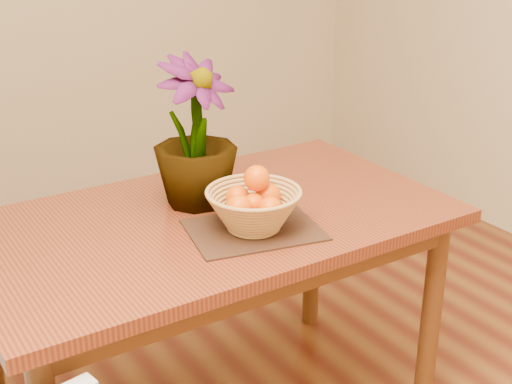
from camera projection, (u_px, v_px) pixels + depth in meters
table at (213, 242)px, 2.12m from camera, size 1.40×0.80×0.75m
placemat at (254, 230)px, 1.99m from camera, size 0.41×0.34×0.01m
wicker_basket at (254, 211)px, 1.97m from camera, size 0.27×0.27×0.11m
orange_pile at (254, 198)px, 1.96m from camera, size 0.19×0.18×0.13m
potted_plant at (195, 133)px, 2.09m from camera, size 0.31×0.31×0.45m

